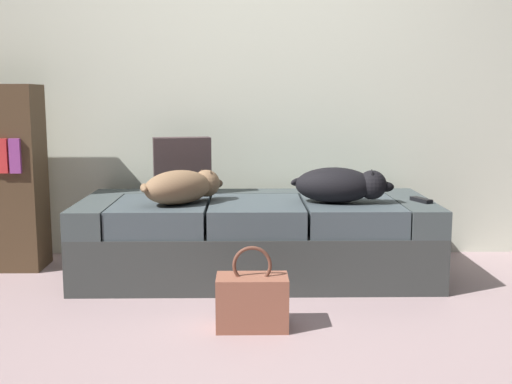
{
  "coord_description": "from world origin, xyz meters",
  "views": [
    {
      "loc": [
        -0.05,
        -2.43,
        1.03
      ],
      "look_at": [
        0.0,
        1.09,
        0.5
      ],
      "focal_mm": 44.33,
      "sensor_mm": 36.0,
      "label": 1
    }
  ],
  "objects_px": {
    "dog_tan": "(183,187)",
    "throw_pillow": "(182,166)",
    "dog_dark": "(341,185)",
    "tv_remote": "(421,200)",
    "handbag": "(252,301)",
    "couch": "(256,238)"
  },
  "relations": [
    {
      "from": "dog_tan",
      "to": "tv_remote",
      "type": "distance_m",
      "value": 1.33
    },
    {
      "from": "couch",
      "to": "dog_dark",
      "type": "distance_m",
      "value": 0.58
    },
    {
      "from": "couch",
      "to": "throw_pillow",
      "type": "relative_size",
      "value": 5.86
    },
    {
      "from": "couch",
      "to": "throw_pillow",
      "type": "xyz_separation_m",
      "value": [
        -0.44,
        0.22,
        0.4
      ]
    },
    {
      "from": "tv_remote",
      "to": "handbag",
      "type": "height_order",
      "value": "tv_remote"
    },
    {
      "from": "couch",
      "to": "tv_remote",
      "type": "bearing_deg",
      "value": -6.55
    },
    {
      "from": "dog_tan",
      "to": "dog_dark",
      "type": "height_order",
      "value": "dog_dark"
    },
    {
      "from": "dog_dark",
      "to": "throw_pillow",
      "type": "height_order",
      "value": "throw_pillow"
    },
    {
      "from": "couch",
      "to": "handbag",
      "type": "distance_m",
      "value": 0.85
    },
    {
      "from": "dog_dark",
      "to": "tv_remote",
      "type": "height_order",
      "value": "dog_dark"
    },
    {
      "from": "couch",
      "to": "dog_tan",
      "type": "xyz_separation_m",
      "value": [
        -0.4,
        -0.14,
        0.32
      ]
    },
    {
      "from": "dog_tan",
      "to": "throw_pillow",
      "type": "height_order",
      "value": "throw_pillow"
    },
    {
      "from": "dog_dark",
      "to": "tv_remote",
      "type": "xyz_separation_m",
      "value": [
        0.45,
        0.02,
        -0.09
      ]
    },
    {
      "from": "couch",
      "to": "dog_dark",
      "type": "bearing_deg",
      "value": -15.12
    },
    {
      "from": "throw_pillow",
      "to": "tv_remote",
      "type": "bearing_deg",
      "value": -13.5
    },
    {
      "from": "dog_dark",
      "to": "tv_remote",
      "type": "relative_size",
      "value": 3.87
    },
    {
      "from": "dog_tan",
      "to": "throw_pillow",
      "type": "xyz_separation_m",
      "value": [
        -0.04,
        0.36,
        0.08
      ]
    },
    {
      "from": "throw_pillow",
      "to": "dog_tan",
      "type": "bearing_deg",
      "value": -83.78
    },
    {
      "from": "dog_dark",
      "to": "throw_pillow",
      "type": "relative_size",
      "value": 1.71
    },
    {
      "from": "dog_tan",
      "to": "throw_pillow",
      "type": "distance_m",
      "value": 0.37
    },
    {
      "from": "dog_dark",
      "to": "handbag",
      "type": "distance_m",
      "value": 0.97
    },
    {
      "from": "dog_dark",
      "to": "handbag",
      "type": "relative_size",
      "value": 1.54
    }
  ]
}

